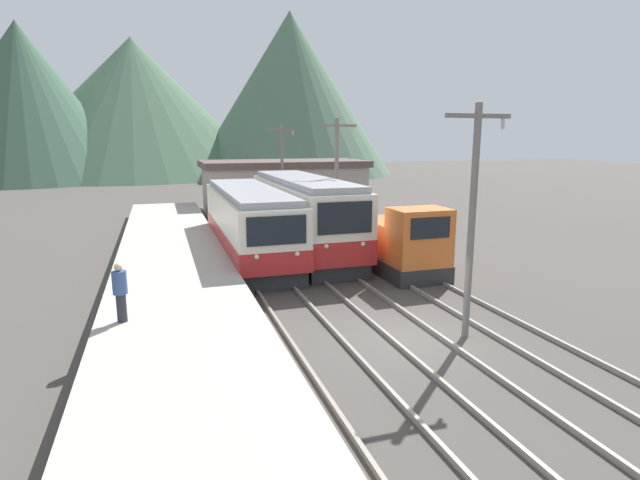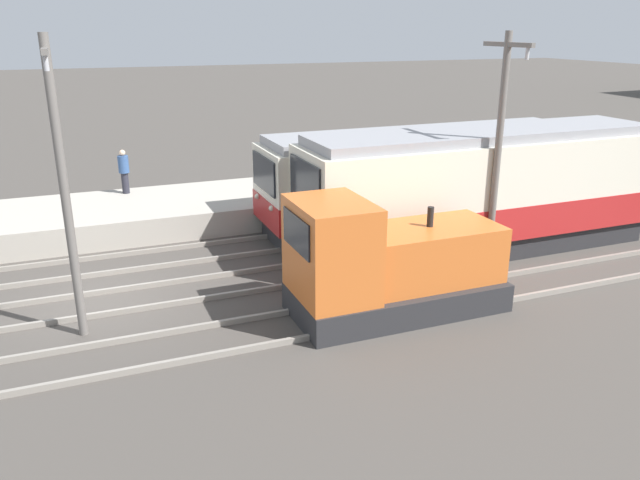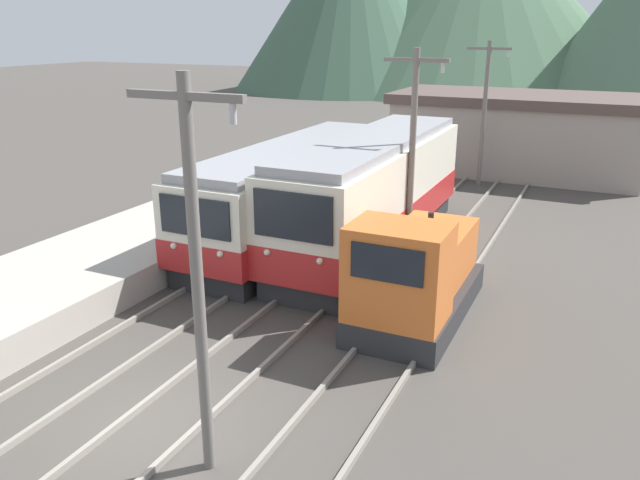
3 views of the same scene
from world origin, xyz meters
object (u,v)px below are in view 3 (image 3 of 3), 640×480
(catenary_mast_near, at_px, (197,271))
(shunting_locomotive, at_px, (416,276))
(commuter_train_left, at_px, (294,196))
(commuter_train_center, at_px, (373,198))
(catenary_mast_far, at_px, (485,109))
(catenary_mast_mid, at_px, (412,149))

(catenary_mast_near, bearing_deg, shunting_locomotive, 78.13)
(commuter_train_left, relative_size, commuter_train_center, 0.99)
(commuter_train_center, distance_m, catenary_mast_far, 10.87)
(commuter_train_center, bearing_deg, catenary_mast_mid, -23.18)
(commuter_train_left, distance_m, shunting_locomotive, 7.31)
(shunting_locomotive, bearing_deg, catenary_mast_near, -101.87)
(catenary_mast_mid, bearing_deg, commuter_train_left, 176.27)
(shunting_locomotive, height_order, catenary_mast_far, catenary_mast_far)
(commuter_train_left, height_order, shunting_locomotive, commuter_train_left)
(catenary_mast_near, bearing_deg, commuter_train_center, 97.23)
(commuter_train_center, bearing_deg, shunting_locomotive, -57.94)
(shunting_locomotive, relative_size, catenary_mast_far, 0.80)
(commuter_train_left, height_order, commuter_train_center, commuter_train_center)
(commuter_train_center, relative_size, shunting_locomotive, 2.21)
(catenary_mast_mid, height_order, catenary_mast_far, same)
(catenary_mast_near, xyz_separation_m, catenary_mast_mid, (0.00, 11.24, 0.00))
(commuter_train_center, height_order, catenary_mast_far, catenary_mast_far)
(catenary_mast_far, bearing_deg, shunting_locomotive, -84.46)
(catenary_mast_mid, bearing_deg, shunting_locomotive, -70.20)
(commuter_train_left, distance_m, catenary_mast_far, 11.95)
(commuter_train_center, bearing_deg, commuter_train_left, -172.57)
(commuter_train_center, xyz_separation_m, shunting_locomotive, (3.00, -4.79, -0.57))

